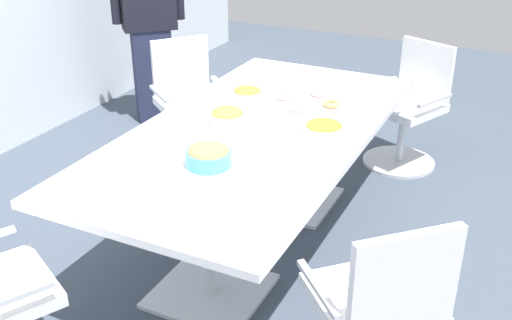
# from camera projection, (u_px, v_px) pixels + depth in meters

# --- Properties ---
(ground_plane) EXTENTS (10.00, 10.00, 0.01)m
(ground_plane) POSITION_uv_depth(u_px,v_px,m) (256.00, 242.00, 3.69)
(ground_plane) COLOR #3D4754
(conference_table) EXTENTS (2.40, 1.20, 0.75)m
(conference_table) POSITION_uv_depth(u_px,v_px,m) (256.00, 148.00, 3.42)
(conference_table) COLOR white
(conference_table) RESTS_ON ground
(office_chair_0) EXTENTS (0.76, 0.76, 0.91)m
(office_chair_0) POSITION_uv_depth(u_px,v_px,m) (377.00, 319.00, 2.46)
(office_chair_0) COLOR silver
(office_chair_0) RESTS_ON ground
(office_chair_1) EXTENTS (0.71, 0.71, 0.91)m
(office_chair_1) POSITION_uv_depth(u_px,v_px,m) (408.00, 112.00, 4.51)
(office_chair_1) COLOR silver
(office_chair_1) RESTS_ON ground
(office_chair_2) EXTENTS (0.76, 0.76, 0.91)m
(office_chair_2) POSITION_uv_depth(u_px,v_px,m) (190.00, 109.00, 4.56)
(office_chair_2) COLOR silver
(office_chair_2) RESTS_ON ground
(person_standing_1) EXTENTS (0.49, 0.49, 1.70)m
(person_standing_1) POSITION_uv_depth(u_px,v_px,m) (149.00, 20.00, 5.09)
(person_standing_1) COLOR #232842
(person_standing_1) RESTS_ON ground
(snack_bowl_chips_yellow) EXTENTS (0.20, 0.20, 0.11)m
(snack_bowl_chips_yellow) POSITION_uv_depth(u_px,v_px,m) (227.00, 117.00, 3.36)
(snack_bowl_chips_yellow) COLOR white
(snack_bowl_chips_yellow) RESTS_ON conference_table
(snack_bowl_pretzels) EXTENTS (0.19, 0.19, 0.08)m
(snack_bowl_pretzels) POSITION_uv_depth(u_px,v_px,m) (247.00, 93.00, 3.74)
(snack_bowl_pretzels) COLOR beige
(snack_bowl_pretzels) RESTS_ON conference_table
(snack_bowl_cookies) EXTENTS (0.23, 0.23, 0.11)m
(snack_bowl_cookies) POSITION_uv_depth(u_px,v_px,m) (209.00, 155.00, 2.92)
(snack_bowl_cookies) COLOR #4C9EC6
(snack_bowl_cookies) RESTS_ON conference_table
(snack_bowl_chips_orange) EXTENTS (0.22, 0.22, 0.09)m
(snack_bowl_chips_orange) POSITION_uv_depth(u_px,v_px,m) (324.00, 129.00, 3.24)
(snack_bowl_chips_orange) COLOR white
(snack_bowl_chips_orange) RESTS_ON conference_table
(donut_platter) EXTENTS (0.41, 0.41, 0.04)m
(donut_platter) POSITION_uv_depth(u_px,v_px,m) (308.00, 102.00, 3.68)
(donut_platter) COLOR white
(donut_platter) RESTS_ON conference_table
(plate_stack) EXTENTS (0.24, 0.24, 0.03)m
(plate_stack) POSITION_uv_depth(u_px,v_px,m) (275.00, 76.00, 4.13)
(plate_stack) COLOR white
(plate_stack) RESTS_ON conference_table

